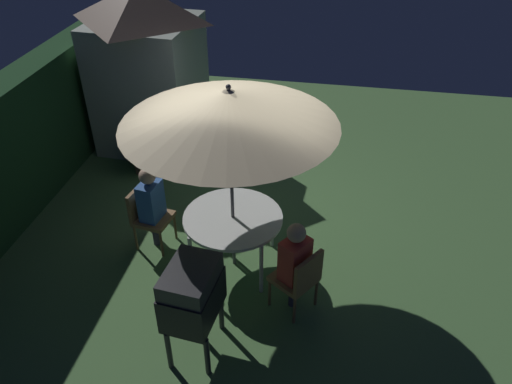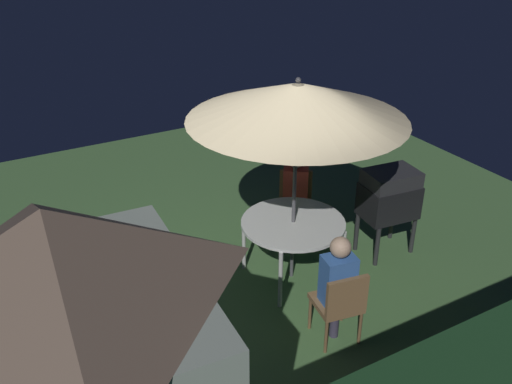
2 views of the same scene
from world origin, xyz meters
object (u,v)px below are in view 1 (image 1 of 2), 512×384
(garden_shed, at_px, (148,68))
(person_in_blue, at_px, (151,199))
(person_in_red, at_px, (295,258))
(bbq_grill, at_px, (192,294))
(chair_near_shed, at_px, (299,278))
(patio_table, at_px, (233,220))
(chair_far_side, at_px, (148,213))
(patio_umbrella, at_px, (229,108))
(potted_plant_by_shed, at_px, (143,146))

(garden_shed, xyz_separation_m, person_in_blue, (-2.81, -1.00, -0.66))
(person_in_red, bearing_deg, bbq_grill, 129.60)
(bbq_grill, xyz_separation_m, chair_near_shed, (0.76, -1.05, -0.33))
(patio_table, height_order, chair_far_side, chair_far_side)
(bbq_grill, bearing_deg, garden_shed, 24.84)
(patio_table, distance_m, patio_umbrella, 1.57)
(patio_table, distance_m, person_in_blue, 1.18)
(garden_shed, height_order, potted_plant_by_shed, garden_shed)
(bbq_grill, relative_size, person_in_red, 0.95)
(bbq_grill, relative_size, chair_far_side, 1.33)
(bbq_grill, bearing_deg, patio_umbrella, -4.89)
(patio_umbrella, xyz_separation_m, person_in_red, (-0.59, -0.86, -1.53))
(garden_shed, bearing_deg, patio_umbrella, -144.27)
(garden_shed, distance_m, person_in_blue, 3.05)
(chair_near_shed, relative_size, person_in_red, 0.71)
(chair_far_side, bearing_deg, bbq_grill, -145.01)
(patio_table, bearing_deg, chair_far_side, 80.56)
(chair_far_side, xyz_separation_m, person_in_blue, (-0.01, -0.08, 0.26))
(patio_umbrella, bearing_deg, person_in_blue, 80.56)
(chair_far_side, height_order, person_in_red, person_in_red)
(patio_table, xyz_separation_m, chair_far_side, (0.21, 1.25, -0.22))
(person_in_blue, bearing_deg, chair_far_side, 80.56)
(person_in_red, bearing_deg, garden_shed, 40.05)
(patio_umbrella, height_order, chair_near_shed, patio_umbrella)
(chair_near_shed, xyz_separation_m, person_in_red, (0.05, 0.07, 0.26))
(potted_plant_by_shed, bearing_deg, person_in_red, -131.97)
(bbq_grill, distance_m, chair_far_side, 1.99)
(chair_far_side, relative_size, potted_plant_by_shed, 1.03)
(patio_table, bearing_deg, patio_umbrella, 45.00)
(person_in_red, bearing_deg, patio_umbrella, 55.48)
(chair_near_shed, xyz_separation_m, chair_far_side, (0.85, 2.18, 0.00))
(patio_table, bearing_deg, chair_near_shed, -124.52)
(patio_umbrella, relative_size, chair_near_shed, 2.87)
(chair_far_side, bearing_deg, person_in_red, -110.77)
(chair_far_side, distance_m, person_in_red, 2.27)
(bbq_grill, xyz_separation_m, person_in_red, (0.81, -0.98, -0.06))
(bbq_grill, relative_size, chair_near_shed, 1.33)
(potted_plant_by_shed, height_order, person_in_red, person_in_red)
(bbq_grill, distance_m, chair_near_shed, 1.34)
(patio_table, distance_m, chair_near_shed, 1.15)
(patio_umbrella, relative_size, chair_far_side, 2.87)
(potted_plant_by_shed, distance_m, person_in_red, 3.83)
(bbq_grill, distance_m, person_in_blue, 1.91)
(person_in_blue, bearing_deg, bbq_grill, -146.85)
(garden_shed, relative_size, person_in_blue, 2.26)
(potted_plant_by_shed, bearing_deg, chair_far_side, -157.35)
(patio_table, bearing_deg, garden_shed, 35.73)
(person_in_red, relative_size, person_in_blue, 1.00)
(patio_umbrella, distance_m, person_in_blue, 1.93)
(patio_table, bearing_deg, potted_plant_by_shed, 45.25)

